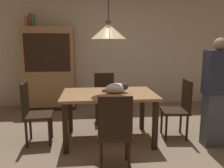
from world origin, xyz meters
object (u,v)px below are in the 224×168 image
object	(u,v)px
dining_table	(109,99)
cat_sleeping	(117,88)
chair_left_side	(33,110)
book_brown_thick	(28,22)
chair_near_front	(115,130)
book_green_slim	(33,21)
pendant_lamp	(108,31)
person_standing	(216,93)
chair_far_back	(105,95)
chair_right_side	(180,106)
hutch_bookcase	(50,70)
book_red_tall	(31,20)

from	to	relation	value
dining_table	cat_sleeping	world-z (taller)	cat_sleeping
chair_left_side	book_brown_thick	xyz separation A→B (m)	(-0.47, 1.87, 1.45)
chair_near_front	book_green_slim	world-z (taller)	book_green_slim
pendant_lamp	person_standing	distance (m)	1.78
book_green_slim	chair_far_back	bearing A→B (deg)	-33.62
chair_right_side	cat_sleeping	distance (m)	1.05
hutch_bookcase	book_brown_thick	size ratio (longest dim) A/B	7.71
dining_table	hutch_bookcase	bearing A→B (deg)	122.35
chair_near_front	person_standing	size ratio (longest dim) A/B	0.59
cat_sleeping	book_green_slim	xyz separation A→B (m)	(-1.61, 1.87, 1.15)
chair_far_back	hutch_bookcase	size ratio (longest dim) A/B	0.50
chair_far_back	pendant_lamp	bearing A→B (deg)	-89.90
hutch_bookcase	person_standing	world-z (taller)	hutch_bookcase
chair_right_side	pendant_lamp	size ratio (longest dim) A/B	0.72
dining_table	book_brown_thick	world-z (taller)	book_brown_thick
chair_right_side	hutch_bookcase	xyz separation A→B (m)	(-2.31, 1.87, 0.38)
chair_near_front	book_green_slim	xyz separation A→B (m)	(-1.47, 2.74, 1.47)
cat_sleeping	book_red_tall	size ratio (longest dim) A/B	1.44
chair_right_side	book_brown_thick	bearing A→B (deg)	145.54
hutch_bookcase	book_brown_thick	xyz separation A→B (m)	(-0.42, 0.00, 1.07)
chair_near_front	chair_left_side	world-z (taller)	same
dining_table	cat_sleeping	distance (m)	0.22
chair_far_back	book_brown_thick	xyz separation A→B (m)	(-1.59, 0.98, 1.45)
chair_right_side	book_brown_thick	distance (m)	3.61
chair_near_front	person_standing	distance (m)	1.63
cat_sleeping	chair_far_back	bearing A→B (deg)	98.16
book_red_tall	person_standing	world-z (taller)	book_red_tall
chair_left_side	pendant_lamp	distance (m)	1.61
dining_table	person_standing	distance (m)	1.56
dining_table	book_red_tall	xyz separation A→B (m)	(-1.53, 1.86, 1.34)
cat_sleeping	book_brown_thick	size ratio (longest dim) A/B	1.68
dining_table	hutch_bookcase	distance (m)	2.22
chair_left_side	book_red_tall	distance (m)	2.42
chair_far_back	book_brown_thick	world-z (taller)	book_brown_thick
chair_far_back	chair_near_front	size ratio (longest dim) A/B	1.00
pendant_lamp	book_green_slim	world-z (taller)	pendant_lamp
chair_near_front	chair_right_side	bearing A→B (deg)	37.51
chair_right_side	book_red_tall	xyz separation A→B (m)	(-2.66, 1.87, 1.48)
cat_sleeping	person_standing	world-z (taller)	person_standing
chair_far_back	cat_sleeping	distance (m)	0.95
chair_right_side	cat_sleeping	world-z (taller)	chair_right_side
cat_sleeping	book_green_slim	size ratio (longest dim) A/B	1.56
chair_near_front	hutch_bookcase	distance (m)	3.00
book_brown_thick	book_green_slim	distance (m)	0.12
chair_left_side	pendant_lamp	xyz separation A→B (m)	(1.13, 0.01, 1.15)
chair_far_back	chair_right_side	world-z (taller)	same
book_green_slim	book_brown_thick	bearing A→B (deg)	180.00
book_red_tall	book_green_slim	world-z (taller)	book_red_tall
book_brown_thick	cat_sleeping	bearing A→B (deg)	-47.36
cat_sleeping	book_brown_thick	world-z (taller)	book_brown_thick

